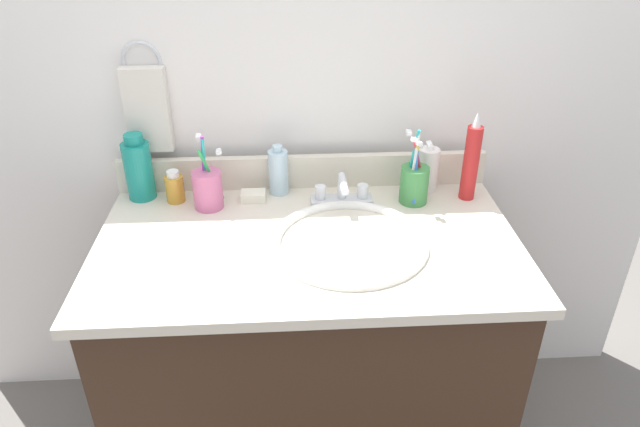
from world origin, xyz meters
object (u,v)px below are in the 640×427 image
object	(u,v)px
bottle_gel_clear	(278,171)
bottle_oil_amber	(175,188)
faucet	(342,194)
bottle_spray_red	(471,161)
cup_green	(414,182)
hand_towel	(147,110)
bottle_lotion_white	(428,169)
soap_bar	(253,196)
bottle_mouthwash_teal	(138,169)
cup_pink	(208,188)

from	to	relation	value
bottle_gel_clear	bottle_oil_amber	xyz separation A→B (m)	(-0.27, -0.03, -0.02)
faucet	bottle_spray_red	bearing A→B (deg)	1.86
cup_green	bottle_gel_clear	bearing A→B (deg)	168.35
faucet	bottle_gel_clear	distance (m)	0.18
hand_towel	bottle_lotion_white	bearing A→B (deg)	-4.54
bottle_lotion_white	soap_bar	distance (m)	0.47
bottle_lotion_white	hand_towel	bearing A→B (deg)	175.46
bottle_gel_clear	bottle_oil_amber	world-z (taller)	bottle_gel_clear
hand_towel	bottle_spray_red	xyz separation A→B (m)	(0.82, -0.11, -0.11)
faucet	bottle_gel_clear	world-z (taller)	bottle_gel_clear
bottle_lotion_white	bottle_oil_amber	world-z (taller)	bottle_lotion_white
bottle_lotion_white	cup_green	size ratio (longest dim) A/B	0.68
bottle_mouthwash_teal	cup_pink	distance (m)	0.19
bottle_oil_amber	soap_bar	xyz separation A→B (m)	(0.20, -0.01, -0.03)
soap_bar	bottle_oil_amber	bearing A→B (deg)	177.66
bottle_spray_red	bottle_oil_amber	bearing A→B (deg)	177.94
bottle_gel_clear	bottle_mouthwash_teal	size ratio (longest dim) A/B	0.77
bottle_spray_red	bottle_lotion_white	world-z (taller)	bottle_spray_red
hand_towel	bottle_gel_clear	xyz separation A→B (m)	(0.33, -0.05, -0.16)
bottle_spray_red	bottle_oil_amber	world-z (taller)	bottle_spray_red
bottle_oil_amber	faucet	bearing A→B (deg)	-5.06
bottle_mouthwash_teal	bottle_oil_amber	bearing A→B (deg)	-16.61
bottle_mouthwash_teal	soap_bar	size ratio (longest dim) A/B	2.78
bottle_oil_amber	soap_bar	bearing A→B (deg)	-2.34
bottle_gel_clear	bottle_oil_amber	size ratio (longest dim) A/B	1.58
bottle_spray_red	bottle_lotion_white	bearing A→B (deg)	150.07
bottle_mouthwash_teal	cup_green	world-z (taller)	cup_green
faucet	cup_pink	distance (m)	0.34
hand_towel	bottle_mouthwash_teal	world-z (taller)	hand_towel
hand_towel	soap_bar	world-z (taller)	hand_towel
soap_bar	bottle_spray_red	bearing A→B (deg)	-1.96
faucet	cup_green	xyz separation A→B (m)	(0.19, -0.00, 0.03)
bottle_lotion_white	bottle_gel_clear	bearing A→B (deg)	179.47
hand_towel	bottle_mouthwash_teal	bearing A→B (deg)	-118.86
cup_green	soap_bar	distance (m)	0.42
bottle_spray_red	soap_bar	size ratio (longest dim) A/B	3.71
bottle_mouthwash_teal	cup_pink	xyz separation A→B (m)	(0.18, -0.06, -0.03)
bottle_gel_clear	bottle_lotion_white	xyz separation A→B (m)	(0.40, -0.00, -0.00)
faucet	soap_bar	size ratio (longest dim) A/B	2.50
bottle_mouthwash_teal	hand_towel	bearing A→B (deg)	61.14
faucet	bottle_spray_red	world-z (taller)	bottle_spray_red
bottle_gel_clear	cup_pink	size ratio (longest dim) A/B	0.69
hand_towel	bottle_spray_red	size ratio (longest dim) A/B	0.93
faucet	soap_bar	world-z (taller)	faucet
bottle_spray_red	soap_bar	bearing A→B (deg)	178.04
faucet	soap_bar	bearing A→B (deg)	172.57
cup_pink	cup_green	bearing A→B (deg)	-0.47
bottle_gel_clear	bottle_lotion_white	distance (m)	0.40
bottle_lotion_white	cup_green	bearing A→B (deg)	-126.33
hand_towel	bottle_lotion_white	world-z (taller)	hand_towel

